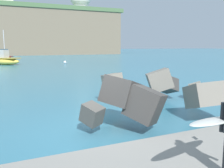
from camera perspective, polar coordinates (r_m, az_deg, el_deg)
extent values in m
plane|color=teal|center=(8.37, -0.29, -10.12)|extent=(400.00, 400.00, 0.00)
cube|color=gray|center=(13.12, 18.70, -0.73)|extent=(0.88, 0.95, 0.73)
cube|color=gray|center=(11.37, 0.11, 0.53)|extent=(0.82, 0.96, 0.90)
cube|color=slate|center=(9.52, 21.32, -2.33)|extent=(1.63, 1.62, 1.20)
cube|color=#3D3A38|center=(12.86, 12.85, -0.23)|extent=(1.03, 1.07, 1.05)
cube|color=#3D3A38|center=(7.83, 7.61, -4.67)|extent=(1.54, 1.44, 1.36)
cube|color=#3D3A38|center=(8.16, 2.31, -2.07)|extent=(1.70, 1.50, 1.30)
cube|color=#4C4944|center=(7.67, -4.60, -6.93)|extent=(0.77, 0.89, 0.76)
cube|color=slate|center=(9.85, 10.86, 0.84)|extent=(1.29, 1.24, 1.02)
cylinder|color=black|center=(5.07, 24.13, -6.99)|extent=(0.09, 0.09, 0.56)
ellipsoid|color=white|center=(5.02, 22.94, -7.79)|extent=(2.08, 1.11, 0.37)
ellipsoid|color=#EAC64C|center=(39.09, -23.46, 4.83)|extent=(4.72, 4.83, 1.01)
cube|color=#AF9539|center=(39.06, -23.51, 5.51)|extent=(4.34, 4.44, 0.10)
cube|color=#B7B2A8|center=(39.31, -23.95, 6.39)|extent=(1.79, 1.81, 1.14)
cube|color=#334C5B|center=(39.30, -24.01, 7.30)|extent=(1.61, 1.63, 0.12)
ellipsoid|color=maroon|center=(50.32, -23.31, 5.40)|extent=(3.21, 4.84, 0.74)
cube|color=maroon|center=(50.31, -23.33, 5.78)|extent=(2.95, 4.45, 0.10)
cylinder|color=silver|center=(49.95, -23.62, 8.57)|extent=(0.12, 0.12, 4.83)
cylinder|color=silver|center=(49.96, -23.51, 6.83)|extent=(0.96, 2.57, 0.08)
sphere|color=silver|center=(38.75, -10.81, 4.94)|extent=(0.44, 0.44, 0.44)
cylinder|color=silver|center=(99.54, -7.22, 16.31)|extent=(5.70, 5.70, 2.44)
cube|color=beige|center=(91.75, -24.08, 16.88)|extent=(6.78, 5.96, 4.32)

